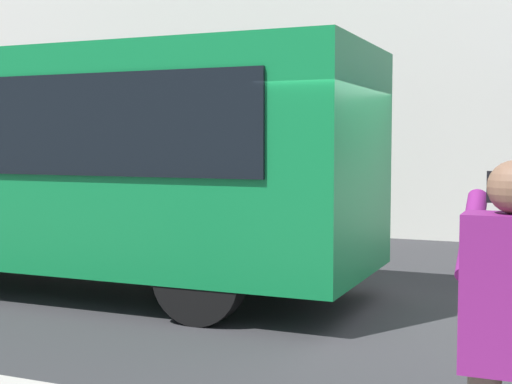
% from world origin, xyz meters
% --- Properties ---
extents(ground_plane, '(60.00, 60.00, 0.00)m').
position_xyz_m(ground_plane, '(0.00, 0.00, 0.00)').
color(ground_plane, '#2B2B2D').
extents(red_bus, '(9.05, 2.54, 3.08)m').
position_xyz_m(red_bus, '(4.96, -0.05, 1.68)').
color(red_bus, '#0F7238').
rests_on(red_bus, ground_plane).
extents(pedestrian_photographer, '(0.53, 0.52, 1.70)m').
position_xyz_m(pedestrian_photographer, '(-1.34, 4.59, 1.14)').
color(pedestrian_photographer, '#4C4238').
rests_on(pedestrian_photographer, sidewalk_curb).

